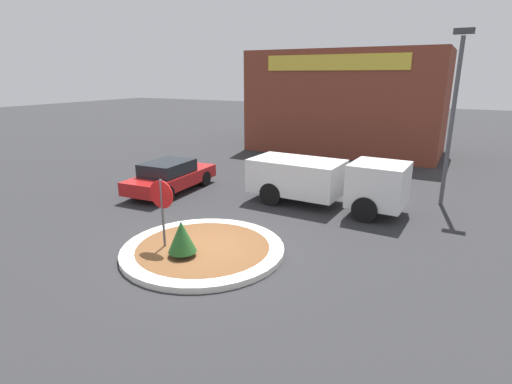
% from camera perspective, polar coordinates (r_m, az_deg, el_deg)
% --- Properties ---
extents(ground_plane, '(120.00, 120.00, 0.00)m').
position_cam_1_polar(ground_plane, '(11.97, -7.53, -8.48)').
color(ground_plane, '#2D2D30').
extents(traffic_island, '(4.75, 4.75, 0.17)m').
position_cam_1_polar(traffic_island, '(11.93, -7.54, -8.11)').
color(traffic_island, silver).
rests_on(traffic_island, ground_plane).
extents(stop_sign, '(0.83, 0.07, 2.19)m').
position_cam_1_polar(stop_sign, '(11.67, -13.30, -1.40)').
color(stop_sign, '#4C4C51').
rests_on(stop_sign, ground_plane).
extents(island_shrub, '(0.79, 0.79, 1.03)m').
position_cam_1_polar(island_shrub, '(11.19, -10.57, -6.26)').
color(island_shrub, brown).
rests_on(island_shrub, traffic_island).
extents(utility_truck, '(6.11, 2.30, 1.96)m').
position_cam_1_polar(utility_truck, '(15.75, 9.83, 1.77)').
color(utility_truck, white).
rests_on(utility_truck, ground_plane).
extents(storefront_building, '(12.21, 6.07, 6.50)m').
position_cam_1_polar(storefront_building, '(27.79, 12.75, 12.42)').
color(storefront_building, brown).
rests_on(storefront_building, ground_plane).
extents(parked_sedan_red, '(2.10, 4.72, 1.40)m').
position_cam_1_polar(parked_sedan_red, '(17.99, -12.12, 2.24)').
color(parked_sedan_red, '#B21919').
rests_on(parked_sedan_red, ground_plane).
extents(light_pole, '(0.70, 0.30, 6.61)m').
position_cam_1_polar(light_pole, '(17.04, 26.42, 10.90)').
color(light_pole, '#4C4C51').
rests_on(light_pole, ground_plane).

